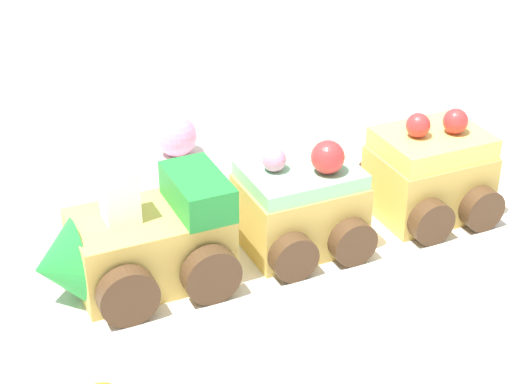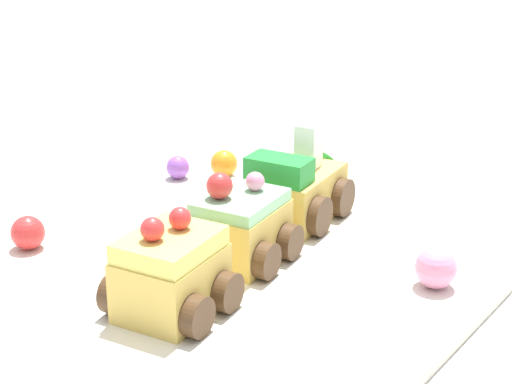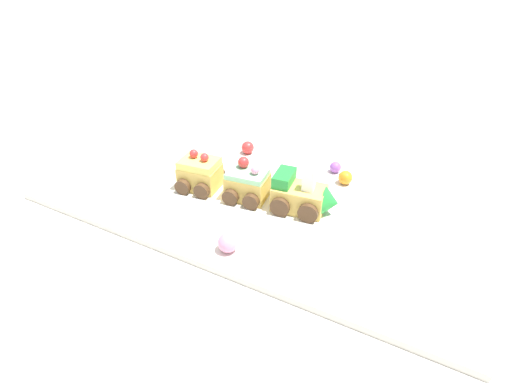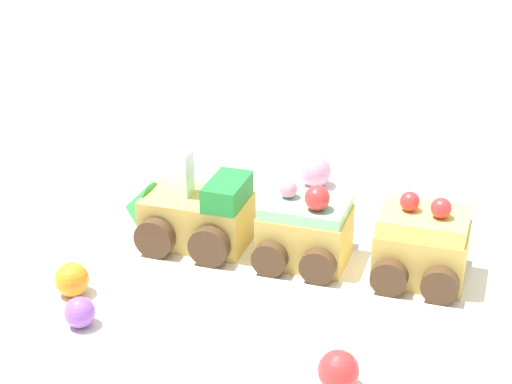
% 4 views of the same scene
% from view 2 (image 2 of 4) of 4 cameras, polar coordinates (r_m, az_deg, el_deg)
% --- Properties ---
extents(ground_plane, '(10.00, 10.00, 0.00)m').
position_cam_2_polar(ground_plane, '(0.69, -0.85, -4.73)').
color(ground_plane, beige).
extents(display_board, '(0.78, 0.39, 0.01)m').
position_cam_2_polar(display_board, '(0.69, -0.85, -4.28)').
color(display_board, white).
rests_on(display_board, ground_plane).
extents(cake_train_locomotive, '(0.12, 0.09, 0.08)m').
position_cam_2_polar(cake_train_locomotive, '(0.74, 2.93, 0.30)').
color(cake_train_locomotive, '#E0BC56').
rests_on(cake_train_locomotive, display_board).
extents(cake_car_mint, '(0.08, 0.08, 0.07)m').
position_cam_2_polar(cake_car_mint, '(0.66, -1.06, -2.45)').
color(cake_car_mint, '#E0BC56').
rests_on(cake_car_mint, display_board).
extents(cake_car_lemon, '(0.08, 0.08, 0.07)m').
position_cam_2_polar(cake_car_lemon, '(0.59, -5.70, -5.56)').
color(cake_car_lemon, '#E0BC56').
rests_on(cake_car_lemon, display_board).
extents(gumball_orange, '(0.03, 0.03, 0.03)m').
position_cam_2_polar(gumball_orange, '(0.84, -2.15, 1.91)').
color(gumball_orange, orange).
rests_on(gumball_orange, display_board).
extents(gumball_purple, '(0.02, 0.02, 0.02)m').
position_cam_2_polar(gumball_purple, '(0.84, -5.23, 1.65)').
color(gumball_purple, '#9956C6').
rests_on(gumball_purple, display_board).
extents(gumball_pink, '(0.03, 0.03, 0.03)m').
position_cam_2_polar(gumball_pink, '(0.63, 11.91, -4.96)').
color(gumball_pink, pink).
rests_on(gumball_pink, display_board).
extents(gumball_red, '(0.03, 0.03, 0.03)m').
position_cam_2_polar(gumball_red, '(0.71, -14.97, -2.64)').
color(gumball_red, red).
rests_on(gumball_red, display_board).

